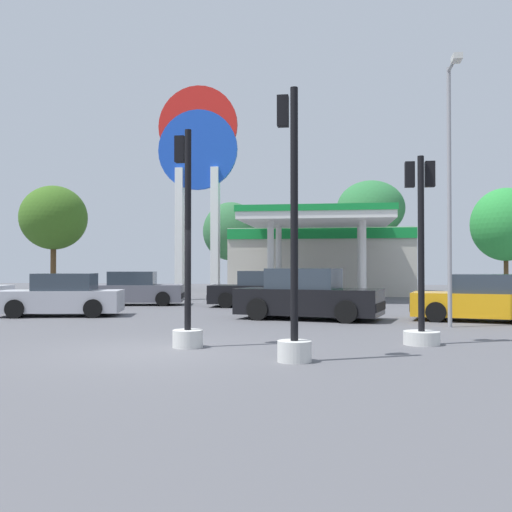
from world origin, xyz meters
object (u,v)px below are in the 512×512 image
at_px(car_5, 62,297).
at_px(traffic_signal_0, 421,282).
at_px(traffic_signal_2, 293,274).
at_px(corner_streetlamp, 450,171).
at_px(tree_2, 371,209).
at_px(tree_0, 54,218).
at_px(car_3, 308,296).
at_px(traffic_signal_1, 187,281).
at_px(car_1, 481,300).
at_px(car_0, 135,290).
at_px(tree_3, 506,224).
at_px(tree_1, 231,231).
at_px(car_2, 260,291).
at_px(station_pole_sign, 198,165).

xyz_separation_m(car_5, traffic_signal_0, (11.37, -5.85, 0.71)).
bearing_deg(traffic_signal_2, corner_streetlamp, 58.52).
distance_m(traffic_signal_2, tree_2, 30.45).
bearing_deg(corner_streetlamp, tree_0, 136.22).
relative_size(car_3, traffic_signal_1, 1.06).
distance_m(car_1, tree_0, 32.33).
bearing_deg(car_0, car_5, -95.00).
bearing_deg(car_1, car_3, -179.33).
bearing_deg(tree_2, tree_3, 10.91).
height_order(car_5, tree_1, tree_1).
bearing_deg(tree_3, tree_1, -174.93).
xyz_separation_m(car_0, car_2, (5.70, -0.40, 0.02)).
height_order(station_pole_sign, traffic_signal_1, station_pole_sign).
relative_size(traffic_signal_1, traffic_signal_2, 0.93).
height_order(car_0, tree_2, tree_2).
distance_m(car_3, traffic_signal_2, 8.61).
distance_m(traffic_signal_0, tree_0, 34.52).
bearing_deg(tree_1, car_3, -72.92).
xyz_separation_m(car_1, traffic_signal_1, (-7.63, -7.09, 0.74)).
height_order(car_3, traffic_signal_0, traffic_signal_0).
distance_m(tree_1, tree_3, 19.05).
height_order(car_0, traffic_signal_1, traffic_signal_1).
bearing_deg(traffic_signal_1, traffic_signal_0, 13.31).
height_order(car_2, corner_streetlamp, corner_streetlamp).
relative_size(car_1, tree_2, 0.58).
xyz_separation_m(car_3, tree_3, (12.35, 23.24, 3.86)).
bearing_deg(car_3, car_5, 179.95).
xyz_separation_m(tree_1, corner_streetlamp, (10.74, -23.71, 0.22)).
distance_m(car_0, corner_streetlamp, 15.09).
bearing_deg(car_5, station_pole_sign, 77.37).
bearing_deg(tree_1, traffic_signal_2, -77.26).
relative_size(car_3, corner_streetlamp, 0.67).
relative_size(car_0, corner_streetlamp, 0.60).
relative_size(station_pole_sign, car_3, 2.24).
distance_m(car_1, tree_2, 22.09).
xyz_separation_m(car_5, traffic_signal_1, (6.35, -7.04, 0.74)).
distance_m(tree_0, corner_streetlamp, 32.52).
distance_m(traffic_signal_1, tree_0, 32.52).
bearing_deg(traffic_signal_0, tree_3, 71.84).
distance_m(car_5, traffic_signal_0, 12.81).
bearing_deg(traffic_signal_1, car_1, 42.93).
relative_size(car_1, tree_3, 0.62).
xyz_separation_m(traffic_signal_0, tree_2, (0.29, 27.30, 4.28)).
bearing_deg(car_5, traffic_signal_2, -44.44).
relative_size(car_1, car_2, 1.02).
bearing_deg(tree_0, corner_streetlamp, -43.78).
height_order(car_1, traffic_signal_1, traffic_signal_1).
bearing_deg(tree_0, tree_2, 2.85).
bearing_deg(car_5, tree_2, 61.47).
bearing_deg(car_1, tree_3, 73.35).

